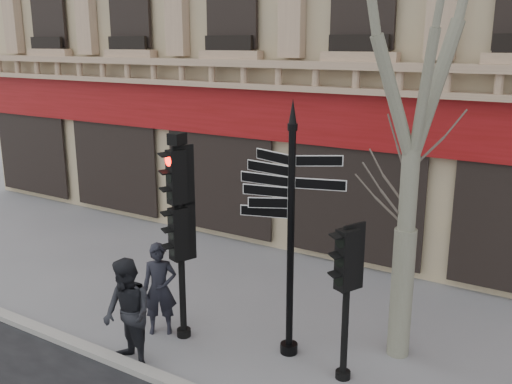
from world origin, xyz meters
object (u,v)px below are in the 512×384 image
pedestrian_b (127,314)px  traffic_signal_secondary (347,276)px  pedestrian_a (160,289)px  fingerpost (292,189)px  traffic_signal_main (180,212)px

pedestrian_b → traffic_signal_secondary: bearing=45.1°
traffic_signal_secondary → pedestrian_a: size_ratio=1.46×
fingerpost → pedestrian_a: (-2.43, -0.64, -2.13)m
traffic_signal_secondary → pedestrian_a: traffic_signal_secondary is taller
pedestrian_b → traffic_signal_main: bearing=103.0°
fingerpost → traffic_signal_main: fingerpost is taller
fingerpost → pedestrian_b: size_ratio=2.35×
pedestrian_a → pedestrian_b: (0.33, -1.17, 0.07)m
fingerpost → traffic_signal_secondary: bearing=-18.6°
traffic_signal_main → traffic_signal_secondary: (3.10, 0.31, -0.62)m
traffic_signal_secondary → pedestrian_b: bearing=-130.8°
traffic_signal_main → pedestrian_a: traffic_signal_main is taller
pedestrian_a → pedestrian_b: pedestrian_b is taller
pedestrian_a → pedestrian_b: 1.22m
traffic_signal_main → pedestrian_b: size_ratio=2.01×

